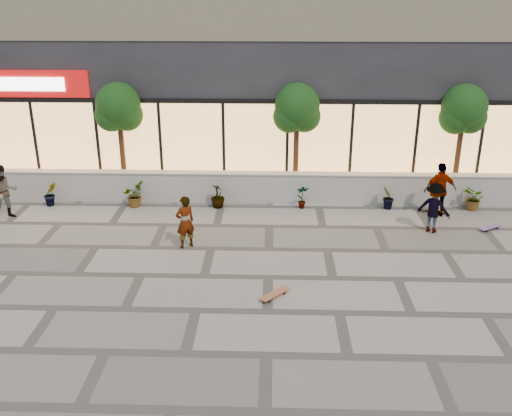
{
  "coord_description": "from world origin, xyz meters",
  "views": [
    {
      "loc": [
        1.73,
        -11.17,
        6.95
      ],
      "look_at": [
        1.28,
        3.12,
        1.3
      ],
      "focal_mm": 40.0,
      "sensor_mm": 36.0,
      "label": 1
    }
  ],
  "objects_px": {
    "skater_right_far": "(434,208)",
    "skateboard_center": "(274,294)",
    "tree_east": "(464,112)",
    "skateboard_right_far": "(490,227)",
    "tree_midwest": "(119,110)",
    "skateboard_right_near": "(435,210)",
    "skater_center": "(185,222)",
    "skater_right_near": "(440,190)",
    "skater_left": "(4,192)",
    "tree_mideast": "(297,111)"
  },
  "relations": [
    {
      "from": "tree_mideast",
      "to": "skater_center",
      "type": "relative_size",
      "value": 2.57
    },
    {
      "from": "skater_right_near",
      "to": "skateboard_right_near",
      "type": "relative_size",
      "value": 2.1
    },
    {
      "from": "tree_midwest",
      "to": "skateboard_center",
      "type": "bearing_deg",
      "value": -53.09
    },
    {
      "from": "tree_east",
      "to": "skateboard_right_far",
      "type": "height_order",
      "value": "tree_east"
    },
    {
      "from": "tree_midwest",
      "to": "skateboard_center",
      "type": "distance_m",
      "value": 9.28
    },
    {
      "from": "skater_right_far",
      "to": "skateboard_right_near",
      "type": "distance_m",
      "value": 1.75
    },
    {
      "from": "tree_mideast",
      "to": "skater_right_far",
      "type": "distance_m",
      "value": 5.49
    },
    {
      "from": "tree_midwest",
      "to": "skateboard_right_far",
      "type": "bearing_deg",
      "value": -13.58
    },
    {
      "from": "tree_east",
      "to": "skateboard_right_near",
      "type": "bearing_deg",
      "value": -123.69
    },
    {
      "from": "tree_midwest",
      "to": "tree_east",
      "type": "bearing_deg",
      "value": 0.0
    },
    {
      "from": "skater_center",
      "to": "skater_left",
      "type": "height_order",
      "value": "skater_left"
    },
    {
      "from": "tree_midwest",
      "to": "skater_right_far",
      "type": "relative_size",
      "value": 2.57
    },
    {
      "from": "skater_right_far",
      "to": "skater_right_near",
      "type": "bearing_deg",
      "value": -81.87
    },
    {
      "from": "tree_midwest",
      "to": "skater_right_near",
      "type": "xyz_separation_m",
      "value": [
        10.5,
        -1.79,
        -2.1
      ]
    },
    {
      "from": "tree_east",
      "to": "skateboard_center",
      "type": "bearing_deg",
      "value": -131.36
    },
    {
      "from": "tree_midwest",
      "to": "tree_east",
      "type": "relative_size",
      "value": 1.0
    },
    {
      "from": "tree_mideast",
      "to": "skater_center",
      "type": "bearing_deg",
      "value": -126.43
    },
    {
      "from": "tree_midwest",
      "to": "skateboard_right_far",
      "type": "xyz_separation_m",
      "value": [
        11.81,
        -2.85,
        -2.91
      ]
    },
    {
      "from": "skateboard_right_near",
      "to": "skater_right_far",
      "type": "bearing_deg",
      "value": -83.69
    },
    {
      "from": "tree_mideast",
      "to": "skater_right_far",
      "type": "relative_size",
      "value": 2.57
    },
    {
      "from": "tree_east",
      "to": "skater_left",
      "type": "bearing_deg",
      "value": -170.69
    },
    {
      "from": "skateboard_right_near",
      "to": "skateboard_right_far",
      "type": "relative_size",
      "value": 1.08
    },
    {
      "from": "skater_center",
      "to": "skater_left",
      "type": "xyz_separation_m",
      "value": [
        -5.97,
        1.94,
        0.12
      ]
    },
    {
      "from": "tree_east",
      "to": "skater_right_near",
      "type": "height_order",
      "value": "tree_east"
    },
    {
      "from": "tree_east",
      "to": "skateboard_center",
      "type": "distance_m",
      "value": 9.83
    },
    {
      "from": "tree_midwest",
      "to": "skateboard_center",
      "type": "height_order",
      "value": "tree_midwest"
    },
    {
      "from": "tree_mideast",
      "to": "skateboard_center",
      "type": "height_order",
      "value": "tree_mideast"
    },
    {
      "from": "skater_center",
      "to": "skateboard_center",
      "type": "height_order",
      "value": "skater_center"
    },
    {
      "from": "skater_left",
      "to": "skater_right_near",
      "type": "distance_m",
      "value": 13.69
    },
    {
      "from": "tree_mideast",
      "to": "skateboard_right_near",
      "type": "distance_m",
      "value": 5.56
    },
    {
      "from": "tree_midwest",
      "to": "skater_right_near",
      "type": "bearing_deg",
      "value": -9.66
    },
    {
      "from": "skater_right_far",
      "to": "skateboard_right_near",
      "type": "xyz_separation_m",
      "value": [
        0.5,
        1.54,
        -0.68
      ]
    },
    {
      "from": "skater_center",
      "to": "skater_right_far",
      "type": "relative_size",
      "value": 1.0
    },
    {
      "from": "skateboard_right_near",
      "to": "tree_midwest",
      "type": "bearing_deg",
      "value": -163.81
    },
    {
      "from": "tree_mideast",
      "to": "skateboard_center",
      "type": "bearing_deg",
      "value": -95.72
    },
    {
      "from": "skater_right_far",
      "to": "tree_midwest",
      "type": "bearing_deg",
      "value": 13.02
    },
    {
      "from": "skateboard_right_near",
      "to": "skater_center",
      "type": "bearing_deg",
      "value": -135.42
    },
    {
      "from": "tree_east",
      "to": "skater_center",
      "type": "relative_size",
      "value": 2.57
    },
    {
      "from": "skater_center",
      "to": "skateboard_right_near",
      "type": "xyz_separation_m",
      "value": [
        7.71,
        2.85,
        -0.68
      ]
    },
    {
      "from": "skater_right_far",
      "to": "skateboard_center",
      "type": "height_order",
      "value": "skater_right_far"
    },
    {
      "from": "tree_midwest",
      "to": "tree_mideast",
      "type": "height_order",
      "value": "same"
    },
    {
      "from": "tree_mideast",
      "to": "skater_center",
      "type": "xyz_separation_m",
      "value": [
        -3.21,
        -4.35,
        -2.22
      ]
    },
    {
      "from": "skateboard_center",
      "to": "skateboard_right_far",
      "type": "relative_size",
      "value": 1.0
    },
    {
      "from": "tree_mideast",
      "to": "skater_left",
      "type": "bearing_deg",
      "value": -165.31
    },
    {
      "from": "skateboard_center",
      "to": "skateboard_right_near",
      "type": "xyz_separation_m",
      "value": [
        5.21,
        5.55,
        -0.0
      ]
    },
    {
      "from": "tree_east",
      "to": "skater_center",
      "type": "xyz_separation_m",
      "value": [
        -8.71,
        -4.35,
        -2.22
      ]
    },
    {
      "from": "skateboard_center",
      "to": "skater_left",
      "type": "bearing_deg",
      "value": 103.69
    },
    {
      "from": "tree_midwest",
      "to": "skateboard_right_near",
      "type": "distance_m",
      "value": 11.0
    },
    {
      "from": "skater_right_near",
      "to": "skater_right_far",
      "type": "xyz_separation_m",
      "value": [
        -0.5,
        -1.25,
        -0.12
      ]
    },
    {
      "from": "tree_midwest",
      "to": "skateboard_right_near",
      "type": "height_order",
      "value": "tree_midwest"
    }
  ]
}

